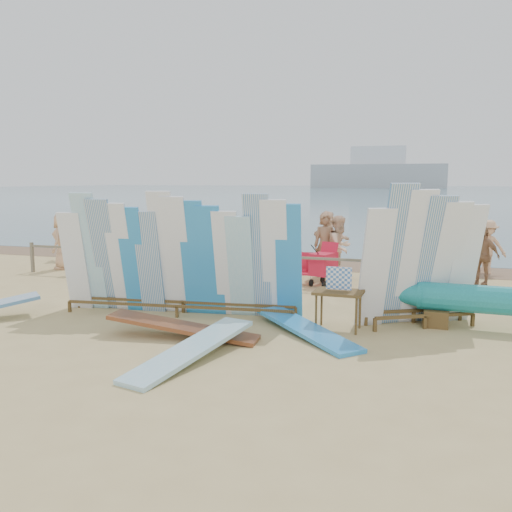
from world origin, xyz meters
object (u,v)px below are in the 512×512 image
(beachgoer_1, at_px, (91,239))
(beachgoer_2, at_px, (91,242))
(beach_chair_left, at_px, (239,270))
(beachgoer_extra_1, at_px, (69,236))
(flat_board_b, at_px, (191,361))
(beachgoer_9, at_px, (487,247))
(main_surfboard_rack, at_px, (179,260))
(beachgoer_0, at_px, (63,241))
(beachgoer_7, at_px, (325,245))
(side_surfboard_rack, at_px, (421,263))
(beach_chair_right, at_px, (304,275))
(vendor_table, at_px, (338,309))
(beachgoer_8, at_px, (340,248))
(beachgoer_11, at_px, (170,236))
(beachgoer_4, at_px, (263,248))
(beachgoer_5, at_px, (327,239))
(flat_board_d, at_px, (306,335))
(flat_board_c, at_px, (183,338))
(beachgoer_10, at_px, (482,256))
(stroller, at_px, (324,268))
(beachgoer_6, at_px, (275,252))

(beachgoer_1, xyz_separation_m, beachgoer_2, (1.06, -1.55, 0.12))
(beach_chair_left, height_order, beachgoer_extra_1, beachgoer_extra_1)
(flat_board_b, xyz_separation_m, beachgoer_9, (5.08, 9.85, 0.80))
(main_surfboard_rack, xyz_separation_m, beachgoer_0, (-6.04, 4.23, -0.26))
(beachgoer_7, distance_m, beachgoer_2, 7.01)
(beach_chair_left, distance_m, beachgoer_0, 5.85)
(side_surfboard_rack, bearing_deg, beach_chair_right, 102.54)
(vendor_table, height_order, beachgoer_8, beachgoer_8)
(beachgoer_11, bearing_deg, beachgoer_4, -46.81)
(beach_chair_left, bearing_deg, side_surfboard_rack, -20.24)
(beachgoer_5, bearing_deg, beach_chair_right, 130.52)
(beachgoer_1, bearing_deg, beachgoer_0, -123.40)
(side_surfboard_rack, bearing_deg, beachgoer_8, 87.84)
(beachgoer_5, bearing_deg, beachgoer_1, 52.42)
(flat_board_d, relative_size, beachgoer_11, 1.50)
(side_surfboard_rack, distance_m, flat_board_c, 4.61)
(main_surfboard_rack, relative_size, flat_board_d, 1.88)
(beachgoer_7, bearing_deg, beachgoer_11, 158.23)
(main_surfboard_rack, bearing_deg, beach_chair_left, 86.36)
(beachgoer_9, xyz_separation_m, beachgoer_1, (-12.41, -1.75, 0.00))
(beach_chair_right, xyz_separation_m, beachgoer_5, (0.04, 3.03, 0.66))
(beachgoer_10, bearing_deg, beachgoer_1, -152.45)
(side_surfboard_rack, xyz_separation_m, beachgoer_0, (-10.73, 3.60, -0.33))
(main_surfboard_rack, xyz_separation_m, flat_board_b, (1.40, -2.54, -1.14))
(beachgoer_0, bearing_deg, side_surfboard_rack, 62.27)
(flat_board_d, xyz_separation_m, beachgoer_4, (-2.40, 5.16, 0.87))
(beachgoer_0, height_order, beachgoer_5, beachgoer_5)
(flat_board_c, relative_size, beachgoer_7, 1.49)
(beachgoer_7, bearing_deg, flat_board_d, -94.37)
(stroller, bearing_deg, beachgoer_5, 116.14)
(flat_board_b, relative_size, beachgoer_2, 1.48)
(beach_chair_right, bearing_deg, beachgoer_7, 73.76)
(main_surfboard_rack, relative_size, beachgoer_6, 3.07)
(beachgoer_extra_1, bearing_deg, beachgoer_11, -142.96)
(beachgoer_2, height_order, beachgoer_5, beachgoer_2)
(stroller, distance_m, beachgoer_8, 1.15)
(flat_board_b, relative_size, beachgoer_5, 1.50)
(flat_board_c, bearing_deg, beach_chair_right, -13.67)
(beachgoer_5, relative_size, beachgoer_11, 1.00)
(beachgoer_10, xyz_separation_m, beachgoer_11, (-9.52, 0.89, 0.12))
(beach_chair_right, bearing_deg, beachgoer_extra_1, 165.37)
(side_surfboard_rack, xyz_separation_m, beachgoer_6, (-3.80, 3.39, -0.38))
(beachgoer_4, bearing_deg, main_surfboard_rack, -111.57)
(beachgoer_extra_1, height_order, beachgoer_10, beachgoer_extra_1)
(flat_board_b, bearing_deg, beachgoer_9, 76.48)
(beachgoer_1, xyz_separation_m, beachgoer_8, (8.39, -0.48, 0.09))
(flat_board_c, bearing_deg, stroller, -18.74)
(vendor_table, xyz_separation_m, beachgoer_0, (-9.31, 4.34, 0.49))
(main_surfboard_rack, xyz_separation_m, flat_board_c, (0.76, -1.46, -1.14))
(stroller, height_order, beachgoer_10, beachgoer_10)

